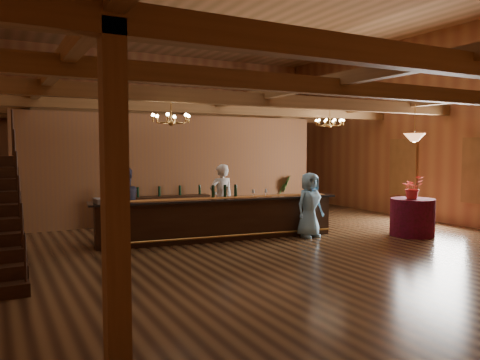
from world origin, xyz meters
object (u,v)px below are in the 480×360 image
round_table (412,217)px  staff_second (124,205)px  pendant_lamp (414,137)px  floor_plant (282,194)px  beverage_dispenser (123,189)px  chandelier_right (330,122)px  backbar_shelf (160,210)px  bartender (221,199)px  tasting_bar (219,218)px  raffle_drum (312,188)px  chandelier_left (171,118)px  guest (310,205)px

round_table → staff_second: bearing=158.3°
pendant_lamp → floor_plant: size_ratio=0.73×
pendant_lamp → beverage_dispenser: bearing=161.9°
round_table → chandelier_right: (-0.46, 2.64, 2.42)m
backbar_shelf → bartender: size_ratio=1.63×
chandelier_right → staff_second: chandelier_right is taller
pendant_lamp → round_table: bearing=90.0°
tasting_bar → pendant_lamp: 5.12m
raffle_drum → bartender: size_ratio=0.19×
chandelier_right → bartender: 4.05m
pendant_lamp → staff_second: bearing=158.3°
raffle_drum → pendant_lamp: pendant_lamp is taller
chandelier_left → chandelier_right: 5.57m
bartender → floor_plant: 4.04m
raffle_drum → backbar_shelf: bearing=134.0°
tasting_bar → round_table: (4.39, -1.81, -0.04)m
pendant_lamp → staff_second: (-6.42, 2.55, -1.55)m
beverage_dispenser → raffle_drum: beverage_dispenser is taller
guest → raffle_drum: bearing=41.3°
pendant_lamp → floor_plant: 5.16m
beverage_dispenser → chandelier_left: (0.74, -1.07, 1.49)m
chandelier_left → pendant_lamp: bearing=-10.4°
backbar_shelf → raffle_drum: bearing=-38.2°
round_table → floor_plant: size_ratio=0.85×
backbar_shelf → guest: bearing=-45.4°
raffle_drum → guest: size_ratio=0.22×
beverage_dispenser → chandelier_right: (6.08, 0.50, 1.61)m
tasting_bar → pendant_lamp: (4.39, -1.81, 1.91)m
beverage_dispenser → staff_second: staff_second is taller
raffle_drum → floor_plant: (1.33, 3.35, -0.53)m
chandelier_right → chandelier_left: bearing=-163.6°
round_table → chandelier_right: chandelier_right is taller
staff_second → tasting_bar: bearing=147.7°
tasting_bar → backbar_shelf: bearing=108.8°
guest → pendant_lamp: bearing=-30.9°
beverage_dispenser → floor_plant: bearing=24.2°
chandelier_right → bartender: chandelier_right is taller
pendant_lamp → guest: bearing=156.0°
tasting_bar → guest: size_ratio=3.78×
beverage_dispenser → staff_second: (0.12, 0.41, -0.41)m
bartender → guest: bartender is taller
bartender → guest: 2.21m
guest → beverage_dispenser: bearing=158.4°
backbar_shelf → round_table: bearing=-34.7°
chandelier_left → floor_plant: size_ratio=0.65×
beverage_dispenser → floor_plant: 6.51m
backbar_shelf → floor_plant: 4.31m
bartender → floor_plant: bartender is taller
guest → floor_plant: size_ratio=1.26×
guest → chandelier_left: bearing=172.6°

